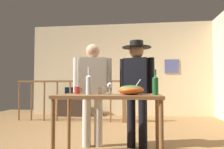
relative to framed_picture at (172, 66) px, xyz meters
The scene contains 15 objects.
ground_plane 3.92m from the framed_picture, 116.06° to the right, with size 8.60×8.60×0.00m, color olive.
back_wall 1.59m from the framed_picture, behind, with size 5.70×0.10×2.88m, color beige.
framed_picture is the anchor object (origin of this frame).
stair_railing 2.82m from the framed_picture, 151.66° to the right, with size 2.93×0.10×1.11m.
tv_console 3.27m from the framed_picture, behind, with size 0.90×0.40×0.50m, color #38281E.
flat_screen_tv 3.12m from the framed_picture, behind, with size 0.50×0.12×0.37m.
serving_table 4.33m from the framed_picture, 108.47° to the right, with size 1.31×0.65×0.82m.
salad_bowl 4.21m from the framed_picture, 104.94° to the right, with size 0.32×0.32×0.20m.
wine_glass 4.13m from the framed_picture, 109.51° to the right, with size 0.07×0.07×0.16m.
wine_bottle_green 4.13m from the framed_picture, 100.88° to the right, with size 0.08×0.08×0.31m.
wine_bottle_clear 4.34m from the framed_picture, 112.15° to the right, with size 0.08×0.08×0.35m.
mug_red 4.28m from the framed_picture, 115.59° to the right, with size 0.12×0.08×0.10m.
mug_white 4.24m from the framed_picture, 110.55° to the right, with size 0.11×0.07×0.10m.
person_standing_left 3.89m from the framed_picture, 116.05° to the right, with size 0.58×0.32×1.58m.
person_standing_right 3.64m from the framed_picture, 106.28° to the right, with size 0.52×0.44×1.61m.
Camera 1 is at (0.63, -3.50, 0.94)m, focal length 34.70 mm.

